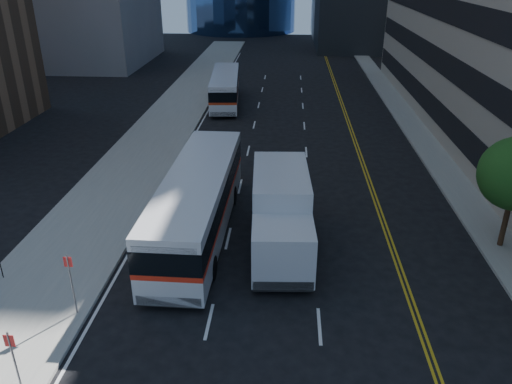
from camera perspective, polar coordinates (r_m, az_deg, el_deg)
ground at (r=17.18m, az=5.84°, el=-19.22°), size 160.00×160.00×0.00m
sidewalk_west at (r=40.34m, az=-10.36°, el=7.44°), size 5.00×90.00×0.15m
sidewalk_east at (r=40.39m, az=17.80°, el=6.66°), size 2.00×90.00×0.15m
bus_front at (r=23.46m, az=-6.64°, el=-1.04°), size 2.87×12.28×3.16m
bus_rear at (r=46.26m, az=-3.54°, el=11.85°), size 3.16×10.75×2.73m
box_truck at (r=22.02m, az=2.88°, el=-2.48°), size 2.81×7.28×3.43m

